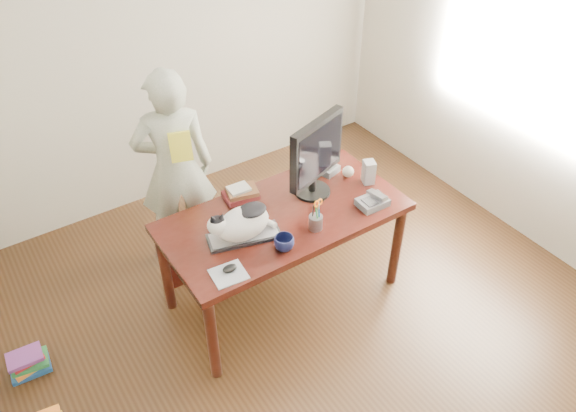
# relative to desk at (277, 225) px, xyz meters

# --- Properties ---
(room) EXTENTS (4.50, 4.50, 4.50)m
(room) POSITION_rel_desk_xyz_m (0.00, -0.68, 0.75)
(room) COLOR black
(room) RESTS_ON ground
(desk) EXTENTS (1.60, 0.80, 0.75)m
(desk) POSITION_rel_desk_xyz_m (0.00, 0.00, 0.00)
(desk) COLOR black
(desk) RESTS_ON ground
(keyboard) EXTENTS (0.48, 0.28, 0.03)m
(keyboard) POSITION_rel_desk_xyz_m (-0.33, -0.14, 0.16)
(keyboard) COLOR black
(keyboard) RESTS_ON desk
(cat) EXTENTS (0.44, 0.29, 0.25)m
(cat) POSITION_rel_desk_xyz_m (-0.35, -0.13, 0.28)
(cat) COLOR white
(cat) RESTS_ON keyboard
(monitor) EXTENTS (0.49, 0.31, 0.57)m
(monitor) POSITION_rel_desk_xyz_m (0.30, -0.01, 0.47)
(monitor) COLOR black
(monitor) RESTS_ON desk
(pen_cup) EXTENTS (0.10, 0.10, 0.22)m
(pen_cup) POSITION_rel_desk_xyz_m (0.09, -0.31, 0.21)
(pen_cup) COLOR gray
(pen_cup) RESTS_ON desk
(mousepad) EXTENTS (0.21, 0.20, 0.00)m
(mousepad) POSITION_rel_desk_xyz_m (-0.57, -0.36, 0.15)
(mousepad) COLOR #B4BAC1
(mousepad) RESTS_ON desk
(mouse) EXTENTS (0.09, 0.07, 0.04)m
(mouse) POSITION_rel_desk_xyz_m (-0.55, -0.34, 0.17)
(mouse) COLOR black
(mouse) RESTS_ON mousepad
(coffee_mug) EXTENTS (0.16, 0.16, 0.10)m
(coffee_mug) POSITION_rel_desk_xyz_m (-0.18, -0.36, 0.20)
(coffee_mug) COLOR black
(coffee_mug) RESTS_ON desk
(phone) EXTENTS (0.20, 0.17, 0.09)m
(phone) POSITION_rel_desk_xyz_m (0.54, -0.33, 0.18)
(phone) COLOR #5D5D61
(phone) RESTS_ON desk
(speaker) EXTENTS (0.10, 0.11, 0.17)m
(speaker) POSITION_rel_desk_xyz_m (0.68, -0.11, 0.23)
(speaker) COLOR #9F9FA2
(speaker) RESTS_ON desk
(baseball) EXTENTS (0.08, 0.08, 0.08)m
(baseball) POSITION_rel_desk_xyz_m (0.61, 0.02, 0.19)
(baseball) COLOR white
(baseball) RESTS_ON desk
(book_stack) EXTENTS (0.25, 0.20, 0.08)m
(book_stack) POSITION_rel_desk_xyz_m (-0.14, 0.23, 0.18)
(book_stack) COLOR #481316
(book_stack) RESTS_ON desk
(calculator) EXTENTS (0.18, 0.21, 0.06)m
(calculator) POSITION_rel_desk_xyz_m (0.52, 0.17, 0.17)
(calculator) COLOR #5D5D61
(calculator) RESTS_ON desk
(person) EXTENTS (0.65, 0.52, 1.55)m
(person) POSITION_rel_desk_xyz_m (-0.38, 0.76, 0.17)
(person) COLOR silver
(person) RESTS_ON ground
(held_book) EXTENTS (0.17, 0.13, 0.20)m
(held_book) POSITION_rel_desk_xyz_m (-0.38, 0.59, 0.45)
(held_book) COLOR yellow
(held_book) RESTS_ON person
(book_pile_b) EXTENTS (0.26, 0.20, 0.15)m
(book_pile_b) POSITION_rel_desk_xyz_m (-1.72, 0.27, -0.53)
(book_pile_b) COLOR #1B52A5
(book_pile_b) RESTS_ON ground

